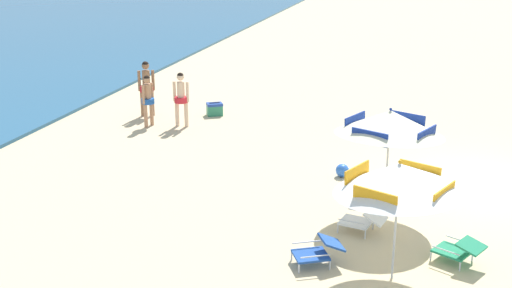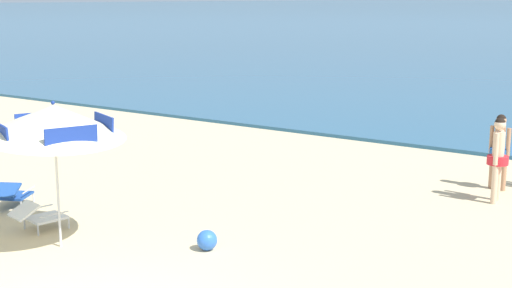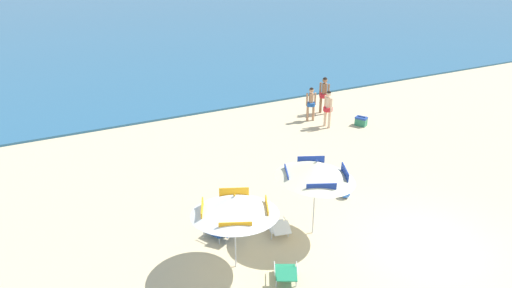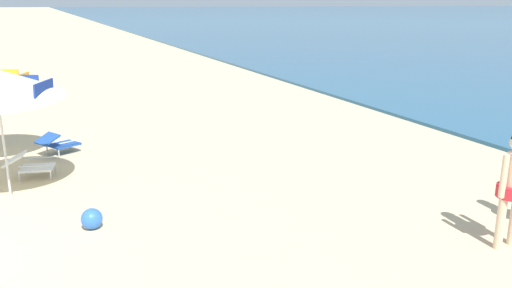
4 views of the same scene
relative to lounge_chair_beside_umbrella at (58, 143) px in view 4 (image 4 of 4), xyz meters
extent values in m
cube|color=orange|center=(0.18, -0.60, 1.48)|extent=(0.73, 0.34, 0.27)
cube|color=orange|center=(-0.85, -1.03, 1.48)|extent=(0.34, 0.73, 0.27)
cylinder|color=silver|center=(2.48, -0.93, 0.87)|extent=(0.04, 0.04, 2.29)
cube|color=navy|center=(2.78, -0.18, 1.65)|extent=(0.74, 0.34, 0.28)
cube|color=navy|center=(1.73, -0.62, 1.65)|extent=(0.34, 0.74, 0.28)
cube|color=#1E4799|center=(-0.07, 0.12, -0.07)|extent=(0.74, 0.78, 0.04)
cube|color=#1E4799|center=(0.12, -0.22, 0.14)|extent=(0.62, 0.59, 0.20)
cylinder|color=silver|center=(-0.42, 0.25, -0.18)|extent=(0.03, 0.03, 0.18)
cylinder|color=silver|center=(0.01, 0.49, -0.18)|extent=(0.03, 0.03, 0.18)
cylinder|color=silver|center=(-0.14, -0.25, -0.18)|extent=(0.03, 0.03, 0.18)
cylinder|color=silver|center=(0.29, -0.01, -0.18)|extent=(0.03, 0.03, 0.18)
cylinder|color=silver|center=(-0.31, -0.02, 0.05)|extent=(0.28, 0.49, 0.02)
cylinder|color=silver|center=(0.18, 0.25, 0.05)|extent=(0.28, 0.49, 0.02)
cube|color=white|center=(1.56, -0.46, -0.07)|extent=(0.63, 0.69, 0.04)
cube|color=white|center=(1.48, -0.85, 0.13)|extent=(0.56, 0.48, 0.22)
cylinder|color=silver|center=(1.38, -0.13, -0.18)|extent=(0.03, 0.03, 0.18)
cylinder|color=silver|center=(1.86, -0.23, -0.18)|extent=(0.03, 0.03, 0.18)
cylinder|color=silver|center=(1.27, -0.69, -0.18)|extent=(0.03, 0.03, 0.18)
cylinder|color=silver|center=(1.75, -0.79, -0.18)|extent=(0.03, 0.03, 0.18)
cylinder|color=silver|center=(1.29, -0.40, 0.05)|extent=(0.13, 0.53, 0.02)
cylinder|color=silver|center=(1.84, -0.51, 0.05)|extent=(0.13, 0.53, 0.02)
cylinder|color=beige|center=(7.37, 5.50, 0.13)|extent=(0.12, 0.12, 0.81)
cylinder|color=red|center=(7.36, 5.65, 0.56)|extent=(0.41, 0.41, 0.17)
cylinder|color=beige|center=(7.38, 5.45, 0.81)|extent=(0.09, 0.09, 0.61)
sphere|color=blue|center=(4.49, 0.29, -0.11)|extent=(0.33, 0.33, 0.33)
camera|label=1|loc=(-10.63, -1.95, 5.56)|focal=46.84mm
camera|label=2|loc=(11.37, -8.18, 3.65)|focal=50.97mm
camera|label=3|loc=(-4.05, -10.55, 7.76)|focal=33.56mm
camera|label=4|loc=(12.20, -0.20, 3.08)|focal=36.25mm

